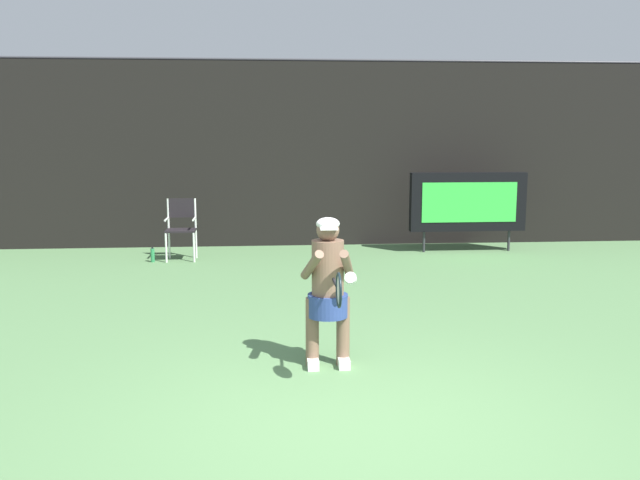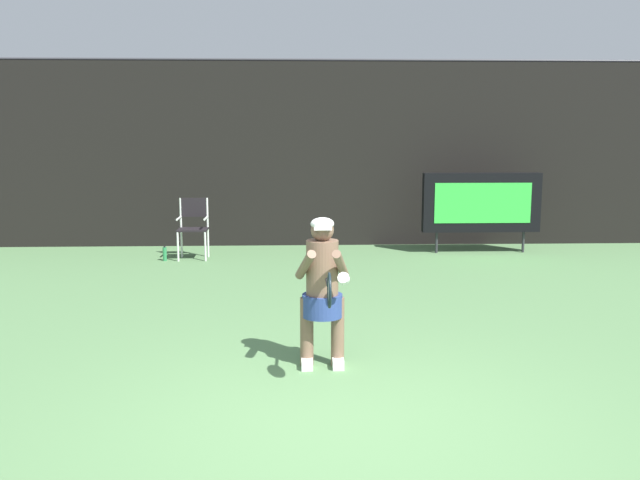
# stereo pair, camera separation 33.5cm
# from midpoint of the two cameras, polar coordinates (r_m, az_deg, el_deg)

# --- Properties ---
(ground) EXTENTS (18.00, 22.00, 0.03)m
(ground) POSITION_cam_midpoint_polar(r_m,az_deg,el_deg) (5.39, 3.44, -15.92)
(ground) COLOR #57814F
(backdrop_screen) EXTENTS (18.00, 0.12, 3.66)m
(backdrop_screen) POSITION_cam_midpoint_polar(r_m,az_deg,el_deg) (13.56, -0.11, 7.17)
(backdrop_screen) COLOR black
(backdrop_screen) RESTS_ON ground
(scoreboard) EXTENTS (2.20, 0.21, 1.50)m
(scoreboard) POSITION_cam_midpoint_polar(r_m,az_deg,el_deg) (13.11, 14.07, 3.05)
(scoreboard) COLOR black
(scoreboard) RESTS_ON ground
(umpire_chair) EXTENTS (0.52, 0.44, 1.08)m
(umpire_chair) POSITION_cam_midpoint_polar(r_m,az_deg,el_deg) (12.35, -9.80, 1.30)
(umpire_chair) COLOR white
(umpire_chair) RESTS_ON ground
(water_bottle) EXTENTS (0.07, 0.07, 0.27)m
(water_bottle) POSITION_cam_midpoint_polar(r_m,az_deg,el_deg) (12.29, -12.10, -1.15)
(water_bottle) COLOR #2D854C
(water_bottle) RESTS_ON ground
(tennis_player) EXTENTS (0.53, 0.61, 1.46)m
(tennis_player) POSITION_cam_midpoint_polar(r_m,az_deg,el_deg) (6.55, 1.67, -3.92)
(tennis_player) COLOR white
(tennis_player) RESTS_ON ground
(tennis_racket) EXTENTS (0.03, 0.60, 0.31)m
(tennis_racket) POSITION_cam_midpoint_polar(r_m,az_deg,el_deg) (5.91, 2.40, -4.18)
(tennis_racket) COLOR black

